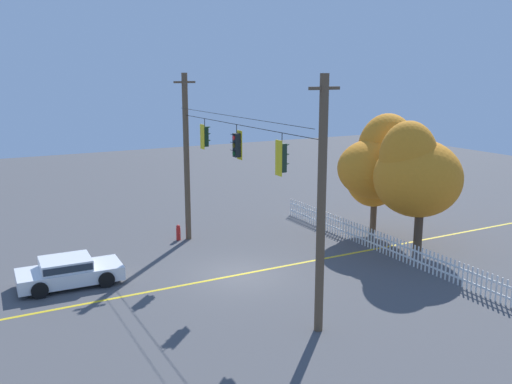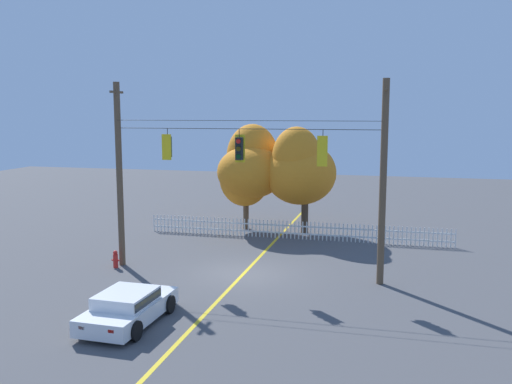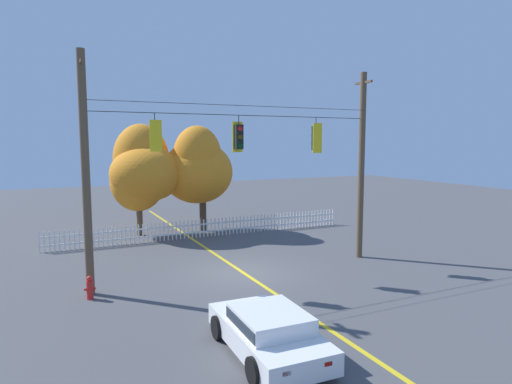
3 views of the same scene
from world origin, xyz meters
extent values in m
plane|color=#4C4C4F|center=(0.00, 0.00, 0.00)|extent=(80.00, 80.00, 0.00)
cube|color=gold|center=(0.00, 0.00, 0.00)|extent=(0.16, 36.00, 0.01)
cylinder|color=brown|center=(-5.87, 0.00, 4.20)|extent=(0.29, 0.29, 8.40)
cylinder|color=brown|center=(5.87, 0.00, 4.20)|extent=(0.29, 0.29, 8.40)
cube|color=brown|center=(-5.87, 0.00, 7.95)|extent=(0.10, 1.10, 0.10)
cube|color=brown|center=(5.87, 0.00, 7.95)|extent=(0.10, 1.10, 0.10)
cylinder|color=black|center=(0.00, 0.00, 6.36)|extent=(11.53, 0.02, 0.02)
cylinder|color=black|center=(0.00, -0.25, 6.71)|extent=(11.53, 0.02, 0.02)
cylinder|color=black|center=(-3.47, 0.00, 6.17)|extent=(0.03, 0.03, 0.36)
cube|color=yellow|center=(-3.47, -0.13, 5.54)|extent=(0.43, 0.02, 1.13)
cube|color=black|center=(-3.47, 0.00, 5.54)|extent=(0.30, 0.24, 0.91)
cylinder|color=red|center=(-3.47, 0.14, 5.84)|extent=(0.20, 0.03, 0.20)
cube|color=black|center=(-3.47, 0.18, 5.95)|extent=(0.22, 0.12, 0.06)
cylinder|color=#463B09|center=(-3.47, 0.14, 5.54)|extent=(0.20, 0.03, 0.20)
cube|color=black|center=(-3.47, 0.18, 5.65)|extent=(0.22, 0.12, 0.06)
cylinder|color=#073513|center=(-3.47, 0.14, 5.23)|extent=(0.20, 0.03, 0.20)
cube|color=black|center=(-3.47, 0.18, 5.35)|extent=(0.22, 0.12, 0.06)
cylinder|color=black|center=(-0.18, 0.00, 6.17)|extent=(0.03, 0.03, 0.36)
cube|color=yellow|center=(-0.18, 0.13, 5.51)|extent=(0.43, 0.02, 1.19)
cube|color=black|center=(-0.18, 0.00, 5.51)|extent=(0.30, 0.24, 0.96)
cylinder|color=red|center=(-0.18, -0.14, 5.83)|extent=(0.20, 0.03, 0.20)
cube|color=black|center=(-0.18, -0.18, 5.95)|extent=(0.22, 0.12, 0.06)
cylinder|color=#463B09|center=(-0.18, -0.14, 5.51)|extent=(0.20, 0.03, 0.20)
cube|color=black|center=(-0.18, -0.18, 5.63)|extent=(0.22, 0.12, 0.06)
cylinder|color=#073513|center=(-0.18, -0.14, 5.19)|extent=(0.20, 0.03, 0.20)
cube|color=black|center=(-0.18, -0.18, 5.31)|extent=(0.22, 0.12, 0.06)
cylinder|color=black|center=(3.40, 0.00, 6.17)|extent=(0.03, 0.03, 0.37)
cube|color=yellow|center=(3.40, -0.13, 5.48)|extent=(0.43, 0.02, 1.26)
cube|color=#1E3323|center=(3.40, 0.00, 5.48)|extent=(0.30, 0.24, 1.02)
cylinder|color=red|center=(3.40, 0.14, 5.82)|extent=(0.20, 0.03, 0.20)
cube|color=#1E3323|center=(3.40, 0.18, 5.93)|extent=(0.22, 0.12, 0.06)
cylinder|color=#463B09|center=(3.40, 0.14, 5.48)|extent=(0.20, 0.03, 0.20)
cube|color=#1E3323|center=(3.40, 0.18, 5.59)|extent=(0.22, 0.12, 0.06)
cylinder|color=#073513|center=(3.40, 0.14, 5.14)|extent=(0.20, 0.03, 0.20)
cube|color=#1E3323|center=(3.40, 0.18, 5.25)|extent=(0.22, 0.12, 0.06)
cube|color=white|center=(-7.55, 7.23, 0.50)|extent=(0.06, 0.04, 1.01)
cube|color=white|center=(-7.33, 7.23, 0.50)|extent=(0.06, 0.04, 1.01)
cube|color=white|center=(-7.11, 7.23, 0.50)|extent=(0.06, 0.04, 1.01)
cube|color=white|center=(-6.88, 7.23, 0.50)|extent=(0.06, 0.04, 1.01)
cube|color=white|center=(-6.66, 7.23, 0.50)|extent=(0.06, 0.04, 1.01)
cube|color=white|center=(-6.43, 7.23, 0.50)|extent=(0.06, 0.04, 1.01)
cube|color=white|center=(-6.21, 7.23, 0.50)|extent=(0.06, 0.04, 1.01)
cube|color=white|center=(-5.98, 7.23, 0.50)|extent=(0.06, 0.04, 1.01)
cube|color=white|center=(-5.76, 7.23, 0.50)|extent=(0.06, 0.04, 1.01)
cube|color=white|center=(-5.53, 7.23, 0.50)|extent=(0.06, 0.04, 1.01)
cube|color=white|center=(-5.31, 7.23, 0.50)|extent=(0.06, 0.04, 1.01)
cube|color=white|center=(-5.08, 7.23, 0.50)|extent=(0.06, 0.04, 1.01)
cube|color=white|center=(-4.86, 7.23, 0.50)|extent=(0.06, 0.04, 1.01)
cube|color=white|center=(-4.64, 7.23, 0.50)|extent=(0.06, 0.04, 1.01)
cube|color=white|center=(-4.41, 7.23, 0.50)|extent=(0.06, 0.04, 1.01)
cube|color=white|center=(-4.19, 7.23, 0.50)|extent=(0.06, 0.04, 1.01)
cube|color=white|center=(-3.96, 7.23, 0.50)|extent=(0.06, 0.04, 1.01)
cube|color=white|center=(-3.74, 7.23, 0.50)|extent=(0.06, 0.04, 1.01)
cube|color=white|center=(-3.51, 7.23, 0.50)|extent=(0.06, 0.04, 1.01)
cube|color=white|center=(-3.29, 7.23, 0.50)|extent=(0.06, 0.04, 1.01)
cube|color=white|center=(-3.06, 7.23, 0.50)|extent=(0.06, 0.04, 1.01)
cube|color=white|center=(-2.84, 7.23, 0.50)|extent=(0.06, 0.04, 1.01)
cube|color=white|center=(-2.62, 7.23, 0.50)|extent=(0.06, 0.04, 1.01)
cube|color=white|center=(-2.39, 7.23, 0.50)|extent=(0.06, 0.04, 1.01)
cube|color=white|center=(-2.17, 7.23, 0.50)|extent=(0.06, 0.04, 1.01)
cube|color=white|center=(-1.94, 7.23, 0.50)|extent=(0.06, 0.04, 1.01)
cube|color=white|center=(-1.72, 7.23, 0.50)|extent=(0.06, 0.04, 1.01)
cube|color=white|center=(-1.49, 7.23, 0.50)|extent=(0.06, 0.04, 1.01)
cube|color=white|center=(-1.27, 7.23, 0.50)|extent=(0.06, 0.04, 1.01)
cube|color=white|center=(-1.04, 7.23, 0.50)|extent=(0.06, 0.04, 1.01)
cube|color=white|center=(-0.82, 7.23, 0.50)|extent=(0.06, 0.04, 1.01)
cube|color=white|center=(-0.59, 7.23, 0.50)|extent=(0.06, 0.04, 1.01)
cube|color=white|center=(-0.37, 7.23, 0.50)|extent=(0.06, 0.04, 1.01)
cube|color=white|center=(-0.15, 7.23, 0.50)|extent=(0.06, 0.04, 1.01)
cube|color=white|center=(0.08, 7.23, 0.50)|extent=(0.06, 0.04, 1.01)
cube|color=white|center=(0.30, 7.23, 0.50)|extent=(0.06, 0.04, 1.01)
cube|color=white|center=(0.53, 7.23, 0.50)|extent=(0.06, 0.04, 1.01)
cube|color=white|center=(0.75, 7.23, 0.50)|extent=(0.06, 0.04, 1.01)
cube|color=white|center=(0.98, 7.23, 0.50)|extent=(0.06, 0.04, 1.01)
cube|color=white|center=(1.20, 7.23, 0.50)|extent=(0.06, 0.04, 1.01)
cube|color=white|center=(1.43, 7.23, 0.50)|extent=(0.06, 0.04, 1.01)
cube|color=white|center=(1.65, 7.23, 0.50)|extent=(0.06, 0.04, 1.01)
cube|color=white|center=(1.87, 7.23, 0.50)|extent=(0.06, 0.04, 1.01)
cube|color=white|center=(2.10, 7.23, 0.50)|extent=(0.06, 0.04, 1.01)
cube|color=white|center=(2.32, 7.23, 0.50)|extent=(0.06, 0.04, 1.01)
cube|color=white|center=(2.55, 7.23, 0.50)|extent=(0.06, 0.04, 1.01)
cube|color=white|center=(2.77, 7.23, 0.50)|extent=(0.06, 0.04, 1.01)
cube|color=white|center=(3.00, 7.23, 0.50)|extent=(0.06, 0.04, 1.01)
cube|color=white|center=(3.22, 7.23, 0.50)|extent=(0.06, 0.04, 1.01)
cube|color=white|center=(3.45, 7.23, 0.50)|extent=(0.06, 0.04, 1.01)
cube|color=white|center=(3.67, 7.23, 0.50)|extent=(0.06, 0.04, 1.01)
cube|color=white|center=(3.90, 7.23, 0.50)|extent=(0.06, 0.04, 1.01)
cube|color=white|center=(4.12, 7.23, 0.50)|extent=(0.06, 0.04, 1.01)
cube|color=white|center=(4.34, 7.23, 0.50)|extent=(0.06, 0.04, 1.01)
cube|color=white|center=(4.57, 7.23, 0.50)|extent=(0.06, 0.04, 1.01)
cube|color=white|center=(4.79, 7.23, 0.50)|extent=(0.06, 0.04, 1.01)
cube|color=white|center=(5.02, 7.23, 0.50)|extent=(0.06, 0.04, 1.01)
cube|color=white|center=(5.24, 7.23, 0.50)|extent=(0.06, 0.04, 1.01)
cube|color=white|center=(5.47, 7.23, 0.50)|extent=(0.06, 0.04, 1.01)
cube|color=white|center=(5.69, 7.23, 0.50)|extent=(0.06, 0.04, 1.01)
cube|color=white|center=(5.92, 7.23, 0.50)|extent=(0.06, 0.04, 1.01)
cube|color=white|center=(6.14, 7.23, 0.50)|extent=(0.06, 0.04, 1.01)
cube|color=white|center=(6.37, 7.23, 0.50)|extent=(0.06, 0.04, 1.01)
cube|color=white|center=(6.59, 7.23, 0.50)|extent=(0.06, 0.04, 1.01)
cube|color=white|center=(6.81, 7.23, 0.50)|extent=(0.06, 0.04, 1.01)
cube|color=white|center=(7.04, 7.23, 0.50)|extent=(0.06, 0.04, 1.01)
cube|color=white|center=(7.26, 7.23, 0.50)|extent=(0.06, 0.04, 1.01)
cube|color=white|center=(7.49, 7.23, 0.50)|extent=(0.06, 0.04, 1.01)
cube|color=white|center=(7.71, 7.23, 0.50)|extent=(0.06, 0.04, 1.01)
cube|color=white|center=(7.94, 7.23, 0.50)|extent=(0.06, 0.04, 1.01)
cube|color=white|center=(8.16, 7.23, 0.50)|extent=(0.06, 0.04, 1.01)
cube|color=white|center=(8.39, 7.23, 0.50)|extent=(0.06, 0.04, 1.01)
cube|color=white|center=(8.61, 7.23, 0.50)|extent=(0.06, 0.04, 1.01)
cube|color=white|center=(8.83, 7.23, 0.50)|extent=(0.06, 0.04, 1.01)
cube|color=white|center=(9.06, 7.23, 0.50)|extent=(0.06, 0.04, 1.01)
cube|color=white|center=(9.28, 7.23, 0.50)|extent=(0.06, 0.04, 1.01)
cube|color=white|center=(9.51, 7.23, 0.50)|extent=(0.06, 0.04, 1.01)
cube|color=white|center=(0.98, 7.26, 0.30)|extent=(17.06, 0.03, 0.08)
cube|color=white|center=(0.98, 7.26, 0.73)|extent=(17.06, 0.03, 0.08)
cylinder|color=brown|center=(-2.40, 9.23, 1.09)|extent=(0.33, 0.33, 2.18)
ellipsoid|color=orange|center=(-2.45, 9.14, 3.16)|extent=(3.06, 2.94, 3.46)
ellipsoid|color=orange|center=(-2.01, 8.93, 3.53)|extent=(4.03, 3.96, 3.13)
ellipsoid|color=orange|center=(-2.12, 9.71, 4.35)|extent=(3.15, 3.04, 3.99)
cylinder|color=#473828|center=(1.27, 8.88, 1.27)|extent=(0.41, 0.41, 2.54)
ellipsoid|color=orange|center=(0.97, 8.91, 3.54)|extent=(4.18, 4.08, 3.69)
ellipsoid|color=orange|center=(1.07, 8.60, 3.79)|extent=(2.56, 2.23, 3.02)
ellipsoid|color=orange|center=(0.82, 8.40, 4.48)|extent=(2.80, 2.59, 3.53)
cube|color=white|center=(-2.21, -6.53, 0.45)|extent=(1.96, 4.09, 0.55)
cube|color=white|center=(-2.22, -6.68, 0.94)|extent=(1.68, 1.99, 0.42)
cube|color=#232D38|center=(-2.22, -6.68, 0.94)|extent=(1.71, 1.91, 0.27)
cylinder|color=black|center=(-3.09, -5.25, 0.32)|extent=(0.20, 0.65, 0.64)
cylinder|color=black|center=(-1.25, -5.31, 0.32)|extent=(0.20, 0.65, 0.64)
cylinder|color=black|center=(-3.17, -7.75, 0.32)|extent=(0.20, 0.65, 0.64)
cylinder|color=black|center=(-1.33, -7.81, 0.32)|extent=(0.20, 0.65, 0.64)
cube|color=white|center=(-2.65, -4.52, 0.55)|extent=(0.20, 0.05, 0.10)
cube|color=white|center=(-1.64, -4.55, 0.55)|extent=(0.20, 0.05, 0.10)
cube|color=red|center=(-2.78, -8.51, 0.55)|extent=(0.20, 0.05, 0.10)
cube|color=red|center=(-1.77, -8.54, 0.55)|extent=(0.20, 0.05, 0.10)
cylinder|color=red|center=(-5.93, -0.53, 0.32)|extent=(0.22, 0.22, 0.65)
sphere|color=red|center=(-5.93, -0.53, 0.71)|extent=(0.20, 0.20, 0.20)
cylinder|color=red|center=(-6.08, -0.53, 0.36)|extent=(0.08, 0.08, 0.08)
cylinder|color=red|center=(-5.78, -0.53, 0.36)|extent=(0.08, 0.08, 0.08)
camera|label=1|loc=(19.96, -9.93, 8.43)|focal=38.94mm
camera|label=2|loc=(6.35, -22.90, 7.08)|focal=39.05mm
camera|label=3|loc=(-7.06, -16.06, 5.32)|focal=31.01mm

